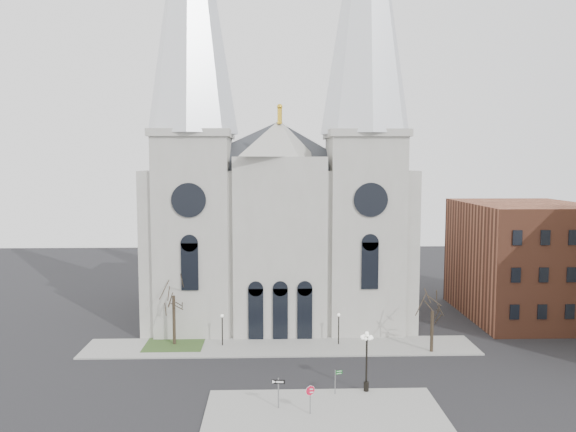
{
  "coord_description": "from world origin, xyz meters",
  "views": [
    {
      "loc": [
        -0.98,
        -44.89,
        18.88
      ],
      "look_at": [
        0.65,
        8.0,
        13.84
      ],
      "focal_mm": 35.0,
      "sensor_mm": 36.0,
      "label": 1
    }
  ],
  "objects_px": {
    "stop_sign": "(310,393)",
    "globe_lamp": "(367,354)",
    "one_way_sign": "(278,388)",
    "street_name_sign": "(336,379)"
  },
  "relations": [
    {
      "from": "globe_lamp",
      "to": "street_name_sign",
      "type": "distance_m",
      "value": 3.25
    },
    {
      "from": "stop_sign",
      "to": "street_name_sign",
      "type": "height_order",
      "value": "stop_sign"
    },
    {
      "from": "one_way_sign",
      "to": "globe_lamp",
      "type": "bearing_deg",
      "value": 26.54
    },
    {
      "from": "globe_lamp",
      "to": "one_way_sign",
      "type": "relative_size",
      "value": 2.14
    },
    {
      "from": "globe_lamp",
      "to": "one_way_sign",
      "type": "bearing_deg",
      "value": -157.7
    },
    {
      "from": "globe_lamp",
      "to": "street_name_sign",
      "type": "bearing_deg",
      "value": -169.51
    },
    {
      "from": "globe_lamp",
      "to": "street_name_sign",
      "type": "relative_size",
      "value": 2.51
    },
    {
      "from": "stop_sign",
      "to": "street_name_sign",
      "type": "xyz_separation_m",
      "value": [
        2.36,
        3.62,
        -0.4
      ]
    },
    {
      "from": "stop_sign",
      "to": "globe_lamp",
      "type": "bearing_deg",
      "value": 37.33
    },
    {
      "from": "stop_sign",
      "to": "street_name_sign",
      "type": "distance_m",
      "value": 4.34
    }
  ]
}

